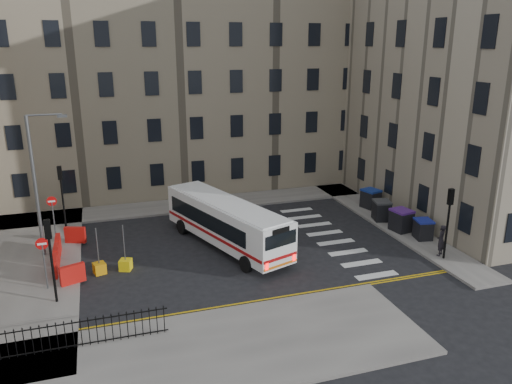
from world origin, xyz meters
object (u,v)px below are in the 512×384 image
wheelie_bin_b (401,220)px  wheelie_bin_e (371,198)px  streetlamp (35,185)px  bollard_chevron (126,265)px  pedestrian (441,240)px  bollard_yellow (100,268)px  wheelie_bin_a (423,229)px  wheelie_bin_c (401,220)px  wheelie_bin_d (381,210)px  bus (226,221)px

wheelie_bin_b → wheelie_bin_e: wheelie_bin_b is taller
streetlamp → bollard_chevron: size_ratio=13.57×
pedestrian → bollard_yellow: 19.05m
wheelie_bin_a → pedestrian: 2.56m
wheelie_bin_c → wheelie_bin_e: bearing=98.5°
wheelie_bin_d → wheelie_bin_b: bearing=-73.6°
wheelie_bin_d → bollard_chevron: size_ratio=2.43×
wheelie_bin_b → wheelie_bin_d: bearing=83.2°
pedestrian → bollard_chevron: bearing=-50.9°
wheelie_bin_a → wheelie_bin_c: wheelie_bin_a is taller
wheelie_bin_e → bollard_chevron: wheelie_bin_e is taller
wheelie_bin_d → pedestrian: 6.24m
wheelie_bin_a → wheelie_bin_c: 1.95m
wheelie_bin_b → wheelie_bin_c: wheelie_bin_b is taller
bollard_chevron → streetlamp: bearing=143.7°
wheelie_bin_a → bollard_chevron: wheelie_bin_a is taller
streetlamp → pedestrian: 23.00m
wheelie_bin_d → pedestrian: size_ratio=0.80×
wheelie_bin_a → wheelie_bin_b: (-0.53, 1.58, 0.09)m
bollard_yellow → bollard_chevron: bearing=1.1°
wheelie_bin_a → streetlamp: bearing=179.8°
wheelie_bin_a → pedestrian: bearing=-92.2°
wheelie_bin_b → pedestrian: bearing=-100.7°
streetlamp → wheelie_bin_d: streetlamp is taller
wheelie_bin_e → bollard_yellow: bearing=178.1°
streetlamp → wheelie_bin_d: bearing=-2.3°
wheelie_bin_c → wheelie_bin_d: (-0.31, 1.85, 0.09)m
bus → wheelie_bin_b: bus is taller
wheelie_bin_a → bus: bearing=177.6°
wheelie_bin_a → bollard_yellow: bearing=-172.6°
wheelie_bin_e → wheelie_bin_d: bearing=-120.6°
streetlamp → wheelie_bin_a: streetlamp is taller
bollard_yellow → wheelie_bin_a: bearing=-4.1°
bus → pedestrian: (11.24, -5.39, -0.55)m
streetlamp → wheelie_bin_c: (21.90, -2.70, -3.58)m
bus → streetlamp: bearing=151.6°
wheelie_bin_d → bus: bearing=-162.3°
streetlamp → bollard_chevron: bearing=-36.3°
wheelie_bin_d → pedestrian: pedestrian is taller
bollard_yellow → bollard_chevron: (1.36, 0.03, 0.00)m
streetlamp → wheelie_bin_a: (22.24, -4.61, -3.56)m
wheelie_bin_d → bollard_chevron: bearing=-158.8°
bus → pedestrian: 12.48m
wheelie_bin_c → bollard_yellow: wheelie_bin_c is taller
wheelie_bin_e → bollard_chevron: 18.55m
wheelie_bin_a → wheelie_bin_d: (-0.65, 3.76, 0.07)m
wheelie_bin_a → wheelie_bin_c: bearing=111.5°
wheelie_bin_b → wheelie_bin_c: bearing=50.8°
pedestrian → bollard_chevron: size_ratio=3.05×
wheelie_bin_c → pedestrian: size_ratio=0.69×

